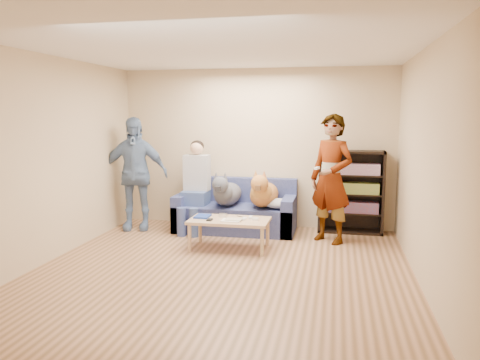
% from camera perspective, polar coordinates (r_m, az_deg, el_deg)
% --- Properties ---
extents(ground, '(5.00, 5.00, 0.00)m').
position_cam_1_polar(ground, '(5.61, -2.54, -11.37)').
color(ground, brown).
rests_on(ground, ground).
extents(ceiling, '(5.00, 5.00, 0.00)m').
position_cam_1_polar(ceiling, '(5.34, -2.72, 15.95)').
color(ceiling, white).
rests_on(ceiling, ground).
extents(wall_back, '(4.50, 0.00, 4.50)m').
position_cam_1_polar(wall_back, '(7.76, 1.95, 3.89)').
color(wall_back, tan).
rests_on(wall_back, ground).
extents(wall_front, '(4.50, 0.00, 4.50)m').
position_cam_1_polar(wall_front, '(2.99, -14.56, -3.16)').
color(wall_front, tan).
rests_on(wall_front, ground).
extents(wall_left, '(0.00, 5.00, 5.00)m').
position_cam_1_polar(wall_left, '(6.27, -22.99, 2.24)').
color(wall_left, tan).
rests_on(wall_left, ground).
extents(wall_right, '(0.00, 5.00, 5.00)m').
position_cam_1_polar(wall_right, '(5.24, 21.95, 1.27)').
color(wall_right, tan).
rests_on(wall_right, ground).
extents(blanket, '(0.43, 0.37, 0.15)m').
position_cam_1_polar(blanket, '(7.20, 4.63, -2.86)').
color(blanket, '#A2A2A6').
rests_on(blanket, sofa).
extents(person_standing_right, '(0.81, 0.76, 1.87)m').
position_cam_1_polar(person_standing_right, '(6.88, 11.06, 0.14)').
color(person_standing_right, gray).
rests_on(person_standing_right, ground).
extents(person_standing_left, '(1.14, 0.67, 1.82)m').
position_cam_1_polar(person_standing_left, '(7.72, -12.77, 0.75)').
color(person_standing_left, '#6E90B1').
rests_on(person_standing_left, ground).
extents(held_controller, '(0.07, 0.13, 0.03)m').
position_cam_1_polar(held_controller, '(6.67, 9.36, 1.44)').
color(held_controller, white).
rests_on(held_controller, person_standing_right).
extents(notebook_blue, '(0.20, 0.26, 0.03)m').
position_cam_1_polar(notebook_blue, '(6.64, -4.58, -4.43)').
color(notebook_blue, navy).
rests_on(notebook_blue, coffee_table).
extents(papers, '(0.26, 0.20, 0.02)m').
position_cam_1_polar(papers, '(6.39, -1.07, -4.95)').
color(papers, white).
rests_on(papers, coffee_table).
extents(magazine, '(0.22, 0.17, 0.01)m').
position_cam_1_polar(magazine, '(6.40, -0.77, -4.80)').
color(magazine, '#C2B79B').
rests_on(magazine, coffee_table).
extents(camera_silver, '(0.11, 0.06, 0.05)m').
position_cam_1_polar(camera_silver, '(6.63, -2.08, -4.31)').
color(camera_silver, silver).
rests_on(camera_silver, coffee_table).
extents(controller_a, '(0.04, 0.13, 0.03)m').
position_cam_1_polar(controller_a, '(6.53, 1.30, -4.59)').
color(controller_a, white).
rests_on(controller_a, coffee_table).
extents(controller_b, '(0.09, 0.06, 0.03)m').
position_cam_1_polar(controller_b, '(6.44, 1.87, -4.77)').
color(controller_b, white).
rests_on(controller_b, coffee_table).
extents(headphone_cup_a, '(0.07, 0.07, 0.02)m').
position_cam_1_polar(headphone_cup_a, '(6.43, 0.40, -4.83)').
color(headphone_cup_a, silver).
rests_on(headphone_cup_a, coffee_table).
extents(headphone_cup_b, '(0.07, 0.07, 0.02)m').
position_cam_1_polar(headphone_cup_b, '(6.51, 0.54, -4.68)').
color(headphone_cup_b, white).
rests_on(headphone_cup_b, coffee_table).
extents(pen_orange, '(0.13, 0.06, 0.01)m').
position_cam_1_polar(pen_orange, '(6.35, -1.81, -5.07)').
color(pen_orange, orange).
rests_on(pen_orange, coffee_table).
extents(pen_black, '(0.13, 0.08, 0.01)m').
position_cam_1_polar(pen_black, '(6.64, 0.06, -4.47)').
color(pen_black, black).
rests_on(pen_black, coffee_table).
extents(wallet, '(0.07, 0.12, 0.02)m').
position_cam_1_polar(wallet, '(6.44, -3.72, -4.86)').
color(wallet, black).
rests_on(wallet, coffee_table).
extents(sofa, '(1.90, 0.85, 0.82)m').
position_cam_1_polar(sofa, '(7.56, -0.48, -4.03)').
color(sofa, '#515B93').
rests_on(sofa, ground).
extents(person_seated, '(0.40, 0.73, 1.47)m').
position_cam_1_polar(person_seated, '(7.51, -5.48, -0.33)').
color(person_seated, '#3F548C').
rests_on(person_seated, sofa).
extents(dog_gray, '(0.40, 1.25, 0.59)m').
position_cam_1_polar(dog_gray, '(7.36, -1.66, -1.57)').
color(dog_gray, '#51535C').
rests_on(dog_gray, sofa).
extents(dog_tan, '(0.43, 1.18, 0.63)m').
position_cam_1_polar(dog_tan, '(7.26, 2.86, -1.59)').
color(dog_tan, '#AD7F34').
rests_on(dog_tan, sofa).
extents(coffee_table, '(1.10, 0.60, 0.42)m').
position_cam_1_polar(coffee_table, '(6.51, -1.30, -5.20)').
color(coffee_table, tan).
rests_on(coffee_table, ground).
extents(bookshelf, '(1.00, 0.34, 1.30)m').
position_cam_1_polar(bookshelf, '(7.56, 13.37, -1.19)').
color(bookshelf, black).
rests_on(bookshelf, ground).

